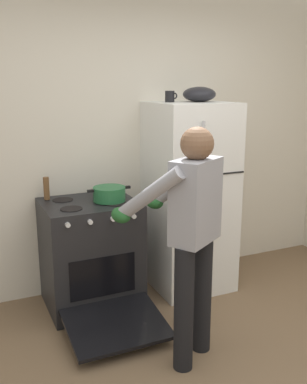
% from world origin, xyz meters
% --- Properties ---
extents(kitchen_wall_back, '(6.00, 0.10, 2.70)m').
position_xyz_m(kitchen_wall_back, '(0.00, 1.95, 1.35)').
color(kitchen_wall_back, silver).
rests_on(kitchen_wall_back, ground).
extents(refrigerator, '(0.68, 0.72, 1.69)m').
position_xyz_m(refrigerator, '(0.44, 1.57, 0.85)').
color(refrigerator, white).
rests_on(refrigerator, ground).
extents(stove_range, '(0.76, 1.22, 0.91)m').
position_xyz_m(stove_range, '(-0.50, 1.55, 0.44)').
color(stove_range, black).
rests_on(stove_range, ground).
extents(person_cook, '(0.69, 0.75, 1.60)m').
position_xyz_m(person_cook, '(-0.12, 0.56, 0.96)').
color(person_cook, black).
rests_on(person_cook, ground).
extents(red_pot, '(0.37, 0.27, 0.12)m').
position_xyz_m(red_pot, '(-0.34, 1.52, 0.97)').
color(red_pot, '#236638').
rests_on(red_pot, stove_range).
extents(coffee_mug, '(0.11, 0.08, 0.10)m').
position_xyz_m(coffee_mug, '(0.26, 1.62, 1.74)').
color(coffee_mug, black).
rests_on(coffee_mug, refrigerator).
extents(pepper_mill, '(0.05, 0.05, 0.19)m').
position_xyz_m(pepper_mill, '(-0.80, 1.77, 1.01)').
color(pepper_mill, brown).
rests_on(pepper_mill, stove_range).
extents(mixing_bowl, '(0.29, 0.29, 0.13)m').
position_xyz_m(mixing_bowl, '(0.52, 1.57, 1.76)').
color(mixing_bowl, black).
rests_on(mixing_bowl, refrigerator).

